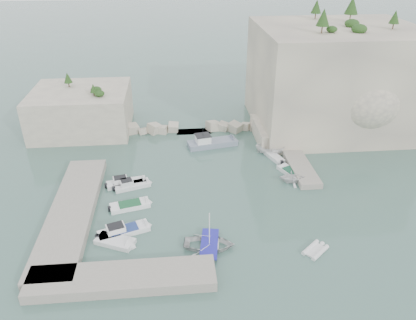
{
  "coord_description": "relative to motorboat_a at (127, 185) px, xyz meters",
  "views": [
    {
      "loc": [
        -4.4,
        -41.87,
        29.24
      ],
      "look_at": [
        0.0,
        6.0,
        3.0
      ],
      "focal_mm": 35.0,
      "sensor_mm": 36.0,
      "label": 1
    }
  ],
  "objects": [
    {
      "name": "vegetation",
      "position": [
        28.95,
        18.86,
        17.93
      ],
      "size": [
        53.48,
        13.88,
        13.4
      ],
      "color": "#1E4219",
      "rests_on": "ground"
    },
    {
      "name": "work_boat",
      "position": [
        12.77,
        10.71,
        0.0
      ],
      "size": [
        8.99,
        4.18,
        2.2
      ],
      "primitive_type": null,
      "rotation": [
        0.0,
        0.0,
        0.19
      ],
      "color": "slate",
      "rests_on": "ground"
    },
    {
      "name": "cliff_east",
      "position": [
        34.12,
        17.45,
        8.5
      ],
      "size": [
        26.0,
        22.0,
        17.0
      ],
      "primitive_type": "cube",
      "color": "beige",
      "rests_on": "ground"
    },
    {
      "name": "rowboat_mast",
      "position": [
        9.96,
        -13.68,
        2.67
      ],
      "size": [
        0.1,
        0.1,
        4.2
      ],
      "primitive_type": "cylinder",
      "color": "white",
      "rests_on": "rowboat"
    },
    {
      "name": "motorboat_a",
      "position": [
        0.0,
        0.0,
        0.0
      ],
      "size": [
        6.01,
        2.93,
        1.4
      ],
      "primitive_type": null,
      "rotation": [
        0.0,
        0.0,
        0.22
      ],
      "color": "silver",
      "rests_on": "ground"
    },
    {
      "name": "breakwater",
      "position": [
        10.12,
        16.45,
        0.7
      ],
      "size": [
        28.0,
        3.0,
        1.4
      ],
      "primitive_type": "cube",
      "color": "beige",
      "rests_on": "ground"
    },
    {
      "name": "tender_east_d",
      "position": [
        21.34,
        7.05,
        0.0
      ],
      "size": [
        4.76,
        3.07,
        1.72
      ],
      "primitive_type": "imported",
      "rotation": [
        0.0,
        0.0,
        1.23
      ],
      "color": "silver",
      "rests_on": "ground"
    },
    {
      "name": "quay_west",
      "position": [
        -5.88,
        -6.55,
        0.55
      ],
      "size": [
        5.0,
        24.0,
        1.1
      ],
      "primitive_type": "cube",
      "color": "#9E9689",
      "rests_on": "ground"
    },
    {
      "name": "motorboat_d",
      "position": [
        0.56,
        -10.39,
        0.0
      ],
      "size": [
        6.55,
        3.83,
        1.4
      ],
      "primitive_type": null,
      "rotation": [
        0.0,
        0.0,
        0.34
      ],
      "color": "white",
      "rests_on": "ground"
    },
    {
      "name": "tender_east_c",
      "position": [
        21.68,
        5.46,
        0.0
      ],
      "size": [
        2.71,
        4.44,
        0.7
      ],
      "primitive_type": null,
      "rotation": [
        0.0,
        0.0,
        1.91
      ],
      "color": "silver",
      "rests_on": "ground"
    },
    {
      "name": "rowboat",
      "position": [
        9.96,
        -13.68,
        0.0
      ],
      "size": [
        6.05,
        4.74,
        1.14
      ],
      "primitive_type": "imported",
      "rotation": [
        0.0,
        0.0,
        1.41
      ],
      "color": "silver",
      "rests_on": "ground"
    },
    {
      "name": "ground",
      "position": [
        11.12,
        -5.55,
        0.0
      ],
      "size": [
        400.0,
        400.0,
        0.0
      ],
      "primitive_type": "plane",
      "color": "#44675D",
      "rests_on": "ground"
    },
    {
      "name": "cliff_terrace",
      "position": [
        24.12,
        12.45,
        1.25
      ],
      "size": [
        8.0,
        10.0,
        2.5
      ],
      "primitive_type": "cube",
      "color": "beige",
      "rests_on": "ground"
    },
    {
      "name": "tender_east_a",
      "position": [
        22.46,
        -1.42,
        0.0
      ],
      "size": [
        3.82,
        3.37,
        1.87
      ],
      "primitive_type": "imported",
      "rotation": [
        0.0,
        0.0,
        1.48
      ],
      "color": "silver",
      "rests_on": "ground"
    },
    {
      "name": "ledge_east",
      "position": [
        24.62,
        4.45,
        0.4
      ],
      "size": [
        3.0,
        16.0,
        0.8
      ],
      "primitive_type": "cube",
      "color": "#9E9689",
      "rests_on": "ground"
    },
    {
      "name": "motorboat_e",
      "position": [
        -0.24,
        -12.12,
        0.0
      ],
      "size": [
        5.05,
        3.67,
        0.7
      ],
      "primitive_type": null,
      "rotation": [
        0.0,
        0.0,
        -0.42
      ],
      "color": "silver",
      "rests_on": "ground"
    },
    {
      "name": "tender_east_b",
      "position": [
        22.91,
        0.67,
        0.0
      ],
      "size": [
        3.52,
        5.15,
        0.7
      ],
      "primitive_type": null,
      "rotation": [
        0.0,
        0.0,
        1.99
      ],
      "color": "silver",
      "rests_on": "ground"
    },
    {
      "name": "inflatable_dinghy",
      "position": [
        21.13,
        -15.39,
        0.0
      ],
      "size": [
        3.37,
        3.2,
        0.44
      ],
      "primitive_type": null,
      "rotation": [
        0.0,
        0.0,
        0.71
      ],
      "color": "silver",
      "rests_on": "ground"
    },
    {
      "name": "motorboat_b",
      "position": [
        0.81,
        -0.72,
        0.0
      ],
      "size": [
        5.46,
        3.18,
        1.4
      ],
      "primitive_type": null,
      "rotation": [
        0.0,
        0.0,
        0.31
      ],
      "color": "silver",
      "rests_on": "ground"
    },
    {
      "name": "outcrop_west",
      "position": [
        -8.88,
        19.45,
        3.5
      ],
      "size": [
        16.0,
        14.0,
        7.0
      ],
      "primitive_type": "cube",
      "color": "beige",
      "rests_on": "ground"
    },
    {
      "name": "motorboat_c",
      "position": [
        0.86,
        -5.38,
        0.0
      ],
      "size": [
        5.6,
        3.16,
        0.7
      ],
      "primitive_type": null,
      "rotation": [
        0.0,
        0.0,
        0.25
      ],
      "color": "white",
      "rests_on": "ground"
    },
    {
      "name": "quay_south",
      "position": [
        1.12,
        -18.05,
        0.55
      ],
      "size": [
        18.0,
        4.0,
        1.1
      ],
      "primitive_type": "cube",
      "color": "#9E9689",
      "rests_on": "ground"
    }
  ]
}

